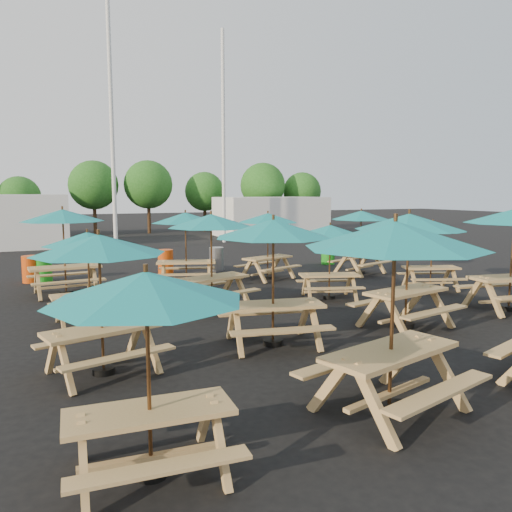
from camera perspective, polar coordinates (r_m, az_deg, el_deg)
name	(u,v)px	position (r m, az deg, el deg)	size (l,w,h in m)	color
ground	(280,304)	(13.07, 2.72, -5.55)	(120.00, 120.00, 0.00)	black
picnic_unit_0	(146,298)	(5.03, -12.42, -4.73)	(2.11, 2.11, 2.15)	tan
picnic_unit_1	(99,252)	(8.16, -17.50, 0.41)	(2.54, 2.54, 2.27)	tan
picnic_unit_2	(88,244)	(11.45, -18.70, 1.33)	(2.04, 2.04, 2.06)	tan
picnic_unit_3	(63,220)	(15.05, -21.21, 3.84)	(2.42, 2.42, 2.45)	tan
picnic_unit_4	(395,246)	(6.61, 15.57, 1.14)	(2.87, 2.87, 2.56)	tan
picnic_unit_5	(273,235)	(9.29, 1.99, 2.36)	(2.62, 2.62, 2.42)	tan
picnic_unit_6	(211,226)	(12.41, -5.15, 3.43)	(2.73, 2.73, 2.39)	tan
picnic_unit_7	(185,222)	(15.62, -8.07, 3.90)	(2.68, 2.68, 2.31)	tan
picnic_unit_9	(409,228)	(11.00, 17.07, 3.06)	(2.70, 2.70, 2.48)	tan
picnic_unit_10	(330,234)	(13.65, 8.47, 2.47)	(2.38, 2.38, 2.05)	tan
picnic_unit_11	(268,221)	(16.68, 1.36, 3.97)	(2.63, 2.63, 2.24)	tan
picnic_unit_14	(433,230)	(15.73, 19.54, 2.79)	(2.43, 2.43, 2.06)	tan
picnic_unit_15	(361,219)	(18.10, 11.92, 4.19)	(2.65, 2.65, 2.28)	tan
waste_bin_0	(43,269)	(17.68, -23.13, -1.33)	(0.54, 0.54, 0.87)	#1B921A
waste_bin_1	(31,269)	(17.73, -24.34, -1.37)	(0.54, 0.54, 0.87)	#D7450C
waste_bin_2	(166,262)	(18.19, -10.29, -0.64)	(0.54, 0.54, 0.87)	#D7450C
waste_bin_3	(217,259)	(18.70, -4.53, -0.33)	(0.54, 0.54, 0.87)	gray
waste_bin_4	(328,253)	(20.51, 8.24, 0.29)	(0.54, 0.54, 0.87)	#1B921A
mast_0	(112,128)	(25.82, -16.14, 13.88)	(0.20, 0.20, 12.00)	silver
mast_1	(223,138)	(29.39, -3.75, 13.30)	(0.20, 0.20, 12.00)	silver
event_tent_1	(271,216)	(33.81, 1.69, 4.55)	(7.00, 4.00, 2.60)	silver
tree_2	(19,197)	(35.01, -25.42, 6.11)	(2.59, 2.59, 3.93)	#382314
tree_3	(94,185)	(36.30, -18.07, 7.71)	(3.36, 3.36, 5.09)	#382314
tree_4	(148,185)	(36.44, -12.23, 7.98)	(3.41, 3.41, 5.17)	#382314
tree_5	(205,192)	(37.98, -5.90, 7.33)	(2.94, 2.94, 4.45)	#382314
tree_6	(263,186)	(37.82, 0.79, 8.06)	(3.38, 3.38, 5.13)	#382314
tree_7	(302,191)	(39.40, 5.28, 7.36)	(2.95, 2.95, 4.48)	#382314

